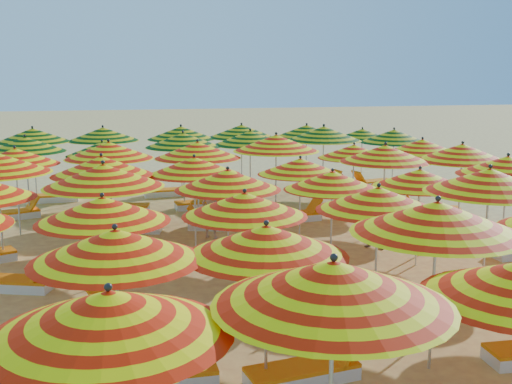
{
  "coord_description": "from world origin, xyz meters",
  "views": [
    {
      "loc": [
        -3.39,
        -14.66,
        4.6
      ],
      "look_at": [
        0.0,
        0.5,
        1.6
      ],
      "focal_mm": 45.0,
      "sensor_mm": 36.0,
      "label": 1
    }
  ],
  "objects_px": {
    "umbrella_39": "(250,138)",
    "lounger_11": "(14,283)",
    "lounger_22": "(202,204)",
    "lounger_9": "(136,314)",
    "umbrella_33": "(276,143)",
    "umbrella_29": "(462,153)",
    "umbrella_28": "(385,154)",
    "umbrella_22": "(420,178)",
    "umbrella_36": "(25,144)",
    "umbrella_25": "(102,166)",
    "umbrella_15": "(378,199)",
    "lounger_10": "(407,303)",
    "umbrella_32": "(198,150)",
    "umbrella_42": "(33,135)",
    "beachgoer_a": "(211,212)",
    "umbrella_23": "(508,166)",
    "umbrella_34": "(354,151)",
    "umbrella_19": "(103,176)",
    "lounger_18": "(365,211)",
    "umbrella_41": "(394,136)",
    "umbrella_40": "(324,133)",
    "lounger_17": "(294,216)",
    "lounger_23": "(55,197)",
    "umbrella_7": "(115,245)",
    "umbrella_47": "(362,134)",
    "umbrella_43": "(103,134)",
    "umbrella_20": "(228,180)",
    "lounger_25": "(320,185)",
    "umbrella_8": "(266,241)",
    "umbrella_44": "(181,133)",
    "umbrella_37": "(102,149)",
    "lounger_5": "(156,376)",
    "lounger_15": "(130,227)",
    "umbrella_31": "(109,150)",
    "umbrella_46": "(307,131)",
    "lounger_20": "(12,214)",
    "beachgoer_b": "(378,223)",
    "lounger_26": "(372,183)",
    "lounger_24": "(166,192)",
    "umbrella_27": "(300,166)",
    "umbrella_1": "(109,314)",
    "umbrella_30": "(15,156)",
    "umbrella_38": "(183,140)",
    "lounger_21": "(121,208)",
    "umbrella_21": "(332,181)",
    "lounger_14": "(126,248)",
    "umbrella_16": "(490,181)",
    "umbrella_2": "(333,284)",
    "umbrella_35": "(422,146)",
    "umbrella_9": "(437,217)"
  },
  "relations": [
    {
      "from": "umbrella_39",
      "to": "lounger_11",
      "type": "relative_size",
      "value": 1.44
    },
    {
      "from": "lounger_22",
      "to": "lounger_9",
      "type": "bearing_deg",
      "value": -110.35
    },
    {
      "from": "lounger_9",
      "to": "umbrella_33",
      "type": "bearing_deg",
      "value": -100.46
    },
    {
      "from": "umbrella_29",
      "to": "umbrella_28",
      "type": "bearing_deg",
      "value": 169.56
    },
    {
      "from": "umbrella_22",
      "to": "umbrella_36",
      "type": "xyz_separation_m",
      "value": [
        -9.56,
        7.36,
        0.19
      ]
    },
    {
      "from": "umbrella_25",
      "to": "umbrella_15",
      "type": "bearing_deg",
      "value": -43.03
    },
    {
      "from": "lounger_10",
      "to": "umbrella_32",
      "type": "bearing_deg",
      "value": 124.16
    },
    {
      "from": "umbrella_42",
      "to": "beachgoer_a",
      "type": "relative_size",
      "value": 2.21
    },
    {
      "from": "umbrella_23",
      "to": "umbrella_34",
      "type": "xyz_separation_m",
      "value": [
        -2.09,
        4.79,
        -0.2
      ]
    },
    {
      "from": "umbrella_19",
      "to": "umbrella_39",
      "type": "distance_m",
      "value": 8.6
    },
    {
      "from": "lounger_18",
      "to": "umbrella_41",
      "type": "bearing_deg",
      "value": -147.62
    },
    {
      "from": "umbrella_40",
      "to": "umbrella_41",
      "type": "bearing_deg",
      "value": 1.48
    },
    {
      "from": "umbrella_36",
      "to": "lounger_11",
      "type": "xyz_separation_m",
      "value": [
        0.5,
        -7.09,
        -2.14
      ]
    },
    {
      "from": "lounger_17",
      "to": "lounger_18",
      "type": "bearing_deg",
      "value": 0.19
    },
    {
      "from": "umbrella_29",
      "to": "lounger_23",
      "type": "relative_size",
      "value": 1.81
    },
    {
      "from": "umbrella_7",
      "to": "umbrella_47",
      "type": "bearing_deg",
      "value": 57.13
    },
    {
      "from": "lounger_22",
      "to": "umbrella_43",
      "type": "bearing_deg",
      "value": 138.85
    },
    {
      "from": "umbrella_20",
      "to": "lounger_25",
      "type": "relative_size",
      "value": 1.64
    },
    {
      "from": "umbrella_8",
      "to": "umbrella_44",
      "type": "relative_size",
      "value": 0.91
    },
    {
      "from": "umbrella_8",
      "to": "umbrella_37",
      "type": "relative_size",
      "value": 1.04
    },
    {
      "from": "lounger_5",
      "to": "lounger_10",
      "type": "height_order",
      "value": "same"
    },
    {
      "from": "umbrella_40",
      "to": "lounger_15",
      "type": "bearing_deg",
      "value": -158.37
    },
    {
      "from": "umbrella_31",
      "to": "lounger_23",
      "type": "distance_m",
      "value": 5.55
    },
    {
      "from": "lounger_11",
      "to": "umbrella_46",
      "type": "bearing_deg",
      "value": 65.24
    },
    {
      "from": "lounger_20",
      "to": "beachgoer_b",
      "type": "height_order",
      "value": "beachgoer_b"
    },
    {
      "from": "umbrella_23",
      "to": "umbrella_28",
      "type": "xyz_separation_m",
      "value": [
        -2.11,
        2.43,
        0.04
      ]
    },
    {
      "from": "lounger_25",
      "to": "lounger_26",
      "type": "distance_m",
      "value": 2.14
    },
    {
      "from": "umbrella_8",
      "to": "umbrella_31",
      "type": "height_order",
      "value": "umbrella_31"
    },
    {
      "from": "lounger_24",
      "to": "umbrella_42",
      "type": "bearing_deg",
      "value": -1.19
    },
    {
      "from": "lounger_9",
      "to": "umbrella_20",
      "type": "bearing_deg",
      "value": -111.49
    },
    {
      "from": "umbrella_27",
      "to": "lounger_22",
      "type": "distance_m",
      "value": 5.67
    },
    {
      "from": "umbrella_1",
      "to": "umbrella_47",
      "type": "bearing_deg",
      "value": 61.09
    },
    {
      "from": "umbrella_23",
      "to": "umbrella_39",
      "type": "bearing_deg",
      "value": 123.96
    },
    {
      "from": "umbrella_27",
      "to": "umbrella_30",
      "type": "bearing_deg",
      "value": 160.76
    },
    {
      "from": "umbrella_28",
      "to": "umbrella_38",
      "type": "height_order",
      "value": "umbrella_28"
    },
    {
      "from": "beachgoer_b",
      "to": "lounger_21",
      "type": "bearing_deg",
      "value": 176.65
    },
    {
      "from": "lounger_9",
      "to": "umbrella_47",
      "type": "bearing_deg",
      "value": -105.72
    },
    {
      "from": "umbrella_44",
      "to": "beachgoer_b",
      "type": "xyz_separation_m",
      "value": [
        4.15,
        -8.34,
        -1.61
      ]
    },
    {
      "from": "umbrella_21",
      "to": "umbrella_29",
      "type": "bearing_deg",
      "value": 25.06
    },
    {
      "from": "lounger_21",
      "to": "lounger_18",
      "type": "bearing_deg",
      "value": 175.8
    },
    {
      "from": "lounger_14",
      "to": "umbrella_33",
      "type": "bearing_deg",
      "value": -142.48
    },
    {
      "from": "umbrella_20",
      "to": "lounger_20",
      "type": "height_order",
      "value": "umbrella_20"
    },
    {
      "from": "umbrella_16",
      "to": "umbrella_40",
      "type": "xyz_separation_m",
      "value": [
        -0.24,
        9.6,
        0.01
      ]
    },
    {
      "from": "lounger_10",
      "to": "lounger_11",
      "type": "relative_size",
      "value": 0.99
    },
    {
      "from": "umbrella_2",
      "to": "umbrella_35",
      "type": "distance_m",
      "value": 14.08
    },
    {
      "from": "umbrella_2",
      "to": "lounger_26",
      "type": "bearing_deg",
      "value": 65.86
    },
    {
      "from": "umbrella_39",
      "to": "umbrella_23",
      "type": "bearing_deg",
      "value": -56.04
    },
    {
      "from": "umbrella_29",
      "to": "umbrella_44",
      "type": "relative_size",
      "value": 1.15
    },
    {
      "from": "lounger_20",
      "to": "lounger_26",
      "type": "bearing_deg",
      "value": -8.98
    },
    {
      "from": "umbrella_41",
      "to": "umbrella_9",
      "type": "bearing_deg",
      "value": -111.87
    }
  ]
}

